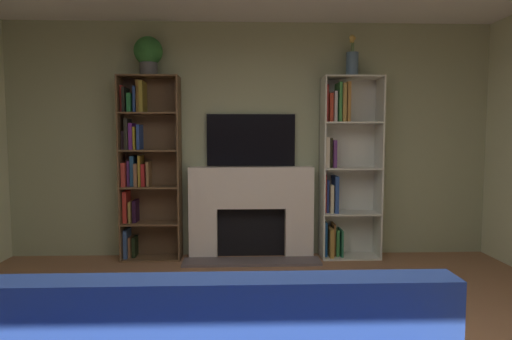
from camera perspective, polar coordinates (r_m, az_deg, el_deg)
The scene contains 7 objects.
wall_back_accent at distance 5.20m, azimuth -0.67°, elevation 3.86°, with size 5.74×0.06×2.72m, color #A0AA81.
fireplace at distance 5.13m, azimuth -0.62°, elevation -5.15°, with size 1.53×0.52×1.06m.
tv at distance 5.14m, azimuth -0.66°, elevation 3.88°, with size 1.02×0.06×0.60m, color black.
bookshelf_left at distance 5.18m, azimuth -14.34°, elevation 0.67°, with size 0.67×0.30×2.08m.
bookshelf_right at distance 5.19m, azimuth 11.13°, elevation 0.49°, with size 0.67×0.33×2.08m.
potted_plant at distance 5.20m, azimuth -13.78°, elevation 14.43°, with size 0.32×0.32×0.43m.
vase_with_flowers at distance 5.24m, azimuth 12.36°, elevation 13.50°, with size 0.14×0.14×0.46m.
Camera 1 is at (-0.12, -2.37, 1.43)m, focal length 30.86 mm.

